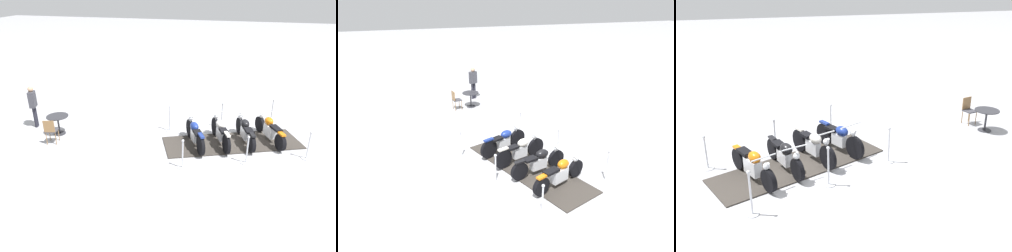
# 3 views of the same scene
# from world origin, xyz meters

# --- Properties ---
(ground_plane) EXTENTS (80.00, 80.00, 0.00)m
(ground_plane) POSITION_xyz_m (0.00, 0.00, 0.00)
(ground_plane) COLOR #B2B2B7
(display_platform) EXTENTS (3.39, 5.29, 0.04)m
(display_platform) POSITION_xyz_m (0.00, 0.00, 0.02)
(display_platform) COLOR #38332D
(display_platform) RESTS_ON ground_plane
(motorcycle_copper) EXTENTS (2.07, 1.11, 0.90)m
(motorcycle_copper) POSITION_xyz_m (-0.56, 1.31, 0.47)
(motorcycle_copper) COLOR black
(motorcycle_copper) RESTS_ON display_platform
(motorcycle_black) EXTENTS (2.10, 0.93, 0.92)m
(motorcycle_black) POSITION_xyz_m (-0.21, 0.43, 0.47)
(motorcycle_black) COLOR black
(motorcycle_black) RESTS_ON display_platform
(motorcycle_cream) EXTENTS (2.07, 0.99, 1.02)m
(motorcycle_cream) POSITION_xyz_m (0.15, -0.45, 0.51)
(motorcycle_cream) COLOR black
(motorcycle_cream) RESTS_ON display_platform
(motorcycle_navy) EXTENTS (1.94, 1.09, 1.02)m
(motorcycle_navy) POSITION_xyz_m (0.51, -1.34, 0.50)
(motorcycle_navy) COLOR black
(motorcycle_navy) RESTS_ON display_platform
(stanchion_right_mid) EXTENTS (0.35, 0.35, 1.10)m
(stanchion_right_mid) POSITION_xyz_m (-1.31, -0.53, 0.34)
(stanchion_right_mid) COLOR silver
(stanchion_right_mid) RESTS_ON ground_plane
(stanchion_left_mid) EXTENTS (0.36, 0.36, 1.01)m
(stanchion_left_mid) POSITION_xyz_m (1.31, 0.53, 0.29)
(stanchion_left_mid) COLOR silver
(stanchion_left_mid) RESTS_ON ground_plane
(stanchion_left_rear) EXTENTS (0.31, 0.31, 1.04)m
(stanchion_left_rear) POSITION_xyz_m (2.12, -1.46, 0.34)
(stanchion_left_rear) COLOR silver
(stanchion_left_rear) RESTS_ON ground_plane
(stanchion_left_front) EXTENTS (0.35, 0.35, 1.02)m
(stanchion_left_front) POSITION_xyz_m (0.51, 2.52, 0.30)
(stanchion_left_front) COLOR silver
(stanchion_left_front) RESTS_ON ground_plane
(stanchion_right_front) EXTENTS (0.32, 0.32, 1.13)m
(stanchion_right_front) POSITION_xyz_m (-2.12, 1.46, 0.38)
(stanchion_right_front) COLOR silver
(stanchion_right_front) RESTS_ON ground_plane
(stanchion_right_rear) EXTENTS (0.33, 0.33, 1.11)m
(stanchion_right_rear) POSITION_xyz_m (-0.51, -2.52, 0.36)
(stanchion_right_rear) COLOR silver
(stanchion_right_rear) RESTS_ON ground_plane
(cafe_table) EXTENTS (0.83, 0.83, 0.76)m
(cafe_table) POSITION_xyz_m (0.81, -6.69, 0.58)
(cafe_table) COLOR #2D2D33
(cafe_table) RESTS_ON ground_plane
(cafe_chair_near_table) EXTENTS (0.48, 0.48, 0.97)m
(cafe_chair_near_table) POSITION_xyz_m (1.61, -6.49, 0.56)
(cafe_chair_near_table) COLOR olive
(cafe_chair_near_table) RESTS_ON ground_plane
(bystander_person) EXTENTS (0.45, 0.34, 1.73)m
(bystander_person) POSITION_xyz_m (0.42, -7.98, 1.04)
(bystander_person) COLOR #23232D
(bystander_person) RESTS_ON ground_plane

